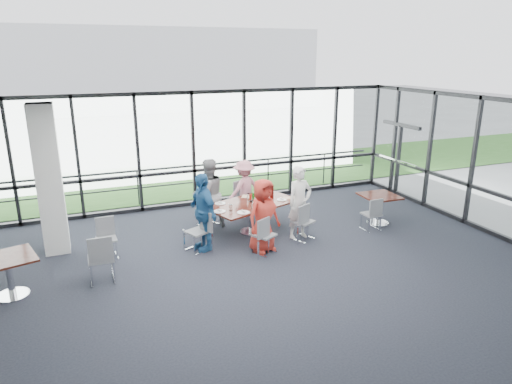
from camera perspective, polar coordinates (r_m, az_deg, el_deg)
name	(u,v)px	position (r m, az deg, el deg)	size (l,w,h in m)	color
floor	(263,283)	(8.78, 0.85, -11.29)	(12.00, 10.00, 0.02)	black
ceiling	(264,112)	(7.80, 0.95, 9.98)	(12.00, 10.00, 0.04)	white
wall_front	(500,380)	(4.47, 28.20, -20.02)	(12.00, 0.10, 3.20)	silver
curtain_wall_back	(193,150)	(12.76, -7.83, 5.28)	(12.00, 0.10, 3.20)	white
curtain_wall_right	(508,171)	(11.76, 29.00, 2.30)	(0.10, 10.00, 3.20)	white
exit_door	(398,160)	(14.46, 17.36, 3.80)	(0.12, 1.60, 2.10)	black
structural_column	(49,180)	(10.47, -24.44, 1.33)	(0.50, 0.50, 3.20)	white
apron	(163,167)	(17.89, -11.60, 3.13)	(80.00, 70.00, 0.02)	gray
grass_strip	(174,179)	(15.97, -10.27, 1.66)	(80.00, 5.00, 0.01)	#244E17
hangar_main	(158,68)	(39.77, -12.10, 14.93)	(24.00, 10.00, 6.00)	silver
guard_rail	(190,182)	(13.58, -8.28, 1.20)	(0.06, 0.06, 12.00)	#2D2D33
main_table	(251,207)	(10.85, -0.59, -1.88)	(2.43, 1.84, 0.75)	#370E09
side_table_left	(7,263)	(9.14, -28.64, -7.82)	(1.09, 1.09, 0.75)	#370E09
side_table_right	(379,200)	(11.83, 15.16, -0.93)	(0.88, 0.88, 0.75)	#370E09
diner_near_left	(263,216)	(9.79, 0.93, -2.96)	(0.79, 0.52, 1.62)	red
diner_near_right	(300,203)	(10.52, 5.47, -1.36)	(0.62, 0.46, 1.71)	silver
diner_far_left	(208,194)	(11.13, -5.96, -0.26)	(0.85, 0.52, 1.74)	gray
diner_far_right	(244,189)	(11.90, -1.48, 0.41)	(0.98, 0.51, 1.52)	#CF7D8C
diner_end	(203,212)	(9.92, -6.67, -2.48)	(1.01, 0.55, 1.73)	#22588F
chair_main_nl	(264,235)	(9.80, 1.06, -5.41)	(0.41, 0.41, 0.84)	gray
chair_main_nr	(303,222)	(10.56, 5.90, -3.70)	(0.43, 0.43, 0.88)	gray
chair_main_fl	(207,208)	(11.45, -6.13, -2.04)	(0.43, 0.43, 0.88)	gray
chair_main_fr	(239,199)	(12.07, -2.20, -0.94)	(0.43, 0.43, 0.88)	gray
chair_main_end	(197,232)	(10.01, -7.33, -4.94)	(0.43, 0.43, 0.87)	gray
chair_spare_la	(101,258)	(9.09, -18.82, -7.87)	(0.46, 0.46, 0.94)	gray
chair_spare_lb	(106,239)	(10.09, -18.19, -5.64)	(0.40, 0.40, 0.83)	gray
chair_spare_r	(371,214)	(11.43, 14.21, -2.70)	(0.40, 0.40, 0.81)	gray
plate_nl	(243,212)	(10.14, -1.59, -2.57)	(0.29, 0.29, 0.01)	white
plate_nr	(282,200)	(11.03, 3.23, -0.97)	(0.24, 0.24, 0.01)	white
plate_fl	(220,203)	(10.78, -4.49, -1.43)	(0.25, 0.25, 0.01)	white
plate_fr	(259,194)	(11.42, 0.39, -0.31)	(0.26, 0.26, 0.01)	white
plate_end	(219,211)	(10.24, -4.59, -2.43)	(0.28, 0.28, 0.01)	white
tumbler_a	(253,205)	(10.41, -0.40, -1.69)	(0.07, 0.07, 0.14)	white
tumbler_b	(266,199)	(10.90, 1.29, -0.85)	(0.06, 0.06, 0.13)	white
tumbler_c	(248,197)	(11.02, -0.95, -0.58)	(0.08, 0.08, 0.15)	white
tumbler_d	(231,208)	(10.25, -3.18, -1.98)	(0.07, 0.07, 0.15)	white
menu_a	(262,209)	(10.38, 0.70, -2.14)	(0.29, 0.20, 0.00)	silver
menu_b	(290,198)	(11.20, 4.24, -0.73)	(0.31, 0.22, 0.00)	silver
menu_c	(246,196)	(11.30, -1.29, -0.53)	(0.27, 0.19, 0.00)	silver
condiment_caddy	(252,201)	(10.87, -0.54, -1.15)	(0.10, 0.07, 0.04)	black
ketchup_bottle	(250,198)	(10.89, -0.71, -0.72)	(0.06, 0.06, 0.18)	#A31D0B
green_bottle	(253,196)	(10.95, -0.34, -0.57)	(0.05, 0.05, 0.20)	#146815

